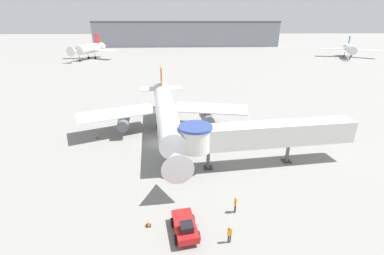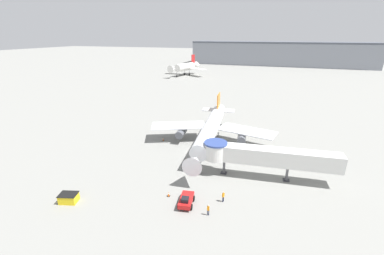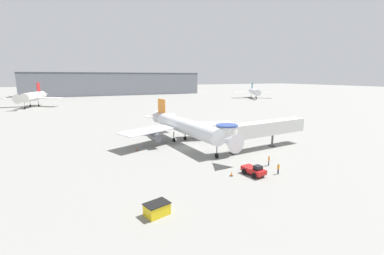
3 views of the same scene
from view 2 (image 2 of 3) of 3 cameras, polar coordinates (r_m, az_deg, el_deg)
The scene contains 12 objects.
ground_plane at distance 55.48m, azimuth 1.82°, elevation -5.12°, with size 800.00×800.00×0.00m, color gray.
main_airplane at distance 56.87m, azimuth 4.14°, elevation -0.32°, with size 29.10×33.39×9.04m.
jet_bridge at distance 45.29m, azimuth 15.08°, elevation -6.02°, with size 22.62×5.42×5.90m.
pushback_tug_red at distance 38.91m, azimuth -1.32°, elevation -15.84°, with size 2.58×3.97×1.73m.
service_container_yellow at distance 43.57m, azimuth -25.71°, elevation -13.92°, with size 3.05×2.53×1.36m.
traffic_cone_near_nose at distance 41.04m, azimuth -5.25°, elevation -14.54°, with size 0.45×0.45×0.74m.
traffic_cone_starboard_wing at distance 55.42m, azimuth 15.16°, elevation -5.46°, with size 0.48×0.48×0.79m.
traffic_cone_port_wing at distance 60.68m, azimuth -6.41°, elevation -2.62°, with size 0.41×0.41×0.68m.
ground_crew_marshaller at distance 39.63m, azimuth 6.96°, elevation -14.87°, with size 0.33×0.39×1.74m.
ground_crew_wing_walker at distance 37.00m, azimuth 3.62°, elevation -17.69°, with size 0.36×0.25×1.69m.
background_jet_red_tail at distance 157.48m, azimuth -1.51°, elevation 13.32°, with size 26.41×26.40×11.71m.
terminal_building at distance 223.50m, azimuth 18.76°, elevation 15.31°, with size 136.63×26.58×17.96m.
Camera 2 is at (14.73, -47.99, 23.61)m, focal length 24.00 mm.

